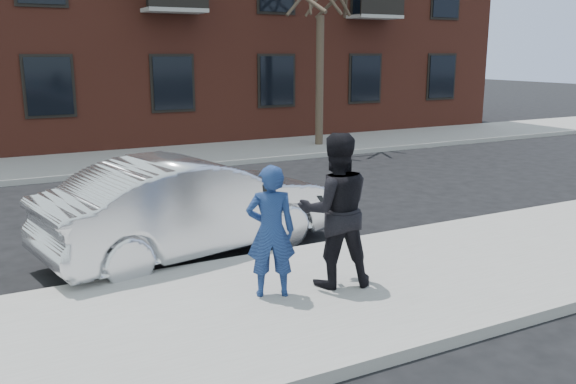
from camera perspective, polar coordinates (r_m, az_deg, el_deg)
ground at (r=9.46m, az=13.63°, el=-7.16°), size 100.00×100.00×0.00m
near_sidewalk at (r=9.26m, az=14.68°, el=-7.17°), size 50.00×3.50×0.15m
near_curb at (r=10.58m, az=8.11°, el=-4.33°), size 50.00×0.10×0.15m
far_sidewalk at (r=19.08m, az=-9.21°, el=3.39°), size 50.00×3.50×0.15m
far_curb at (r=17.40m, az=-7.29°, el=2.54°), size 50.00×0.10×0.15m
silver_sedan at (r=9.87m, az=-8.91°, el=-1.26°), size 5.07×2.58×1.59m
man_hoodie at (r=7.66m, az=-1.62°, el=-3.69°), size 0.73×0.61×1.70m
man_peacoat at (r=8.00m, az=4.45°, el=-1.72°), size 1.18×1.03×2.05m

